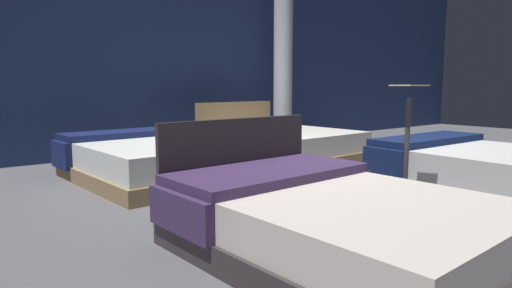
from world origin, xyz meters
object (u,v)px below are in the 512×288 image
bed_1 (493,176)px  bed_2 (146,160)px  bed_0 (330,221)px  price_sign (406,167)px  bed_3 (279,145)px  support_pillar (283,50)px

bed_1 → bed_2: (-2.14, 2.99, -0.02)m
bed_0 → price_sign: (1.10, 0.17, 0.20)m
bed_3 → price_sign: bearing=-112.9°
support_pillar → price_sign: bearing=-119.5°
bed_2 → bed_0: bearing=-94.2°
bed_1 → price_sign: (-1.12, 0.22, 0.18)m
bed_0 → bed_2: size_ratio=1.01×
bed_0 → bed_3: size_ratio=0.97×
price_sign → support_pillar: 4.94m
bed_1 → support_pillar: size_ratio=0.58×
bed_3 → price_sign: size_ratio=1.99×
bed_1 → price_sign: price_sign is taller
bed_0 → bed_1: bed_0 is taller
bed_1 → support_pillar: support_pillar is taller
bed_3 → support_pillar: 2.41m
bed_0 → bed_2: bearing=86.3°
bed_3 → support_pillar: support_pillar is taller
bed_2 → bed_3: (2.08, 0.01, 0.00)m
bed_0 → bed_1: size_ratio=1.06×
bed_0 → bed_1: 2.22m
bed_0 → price_sign: bearing=6.5°
price_sign → bed_1: bearing=-11.2°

